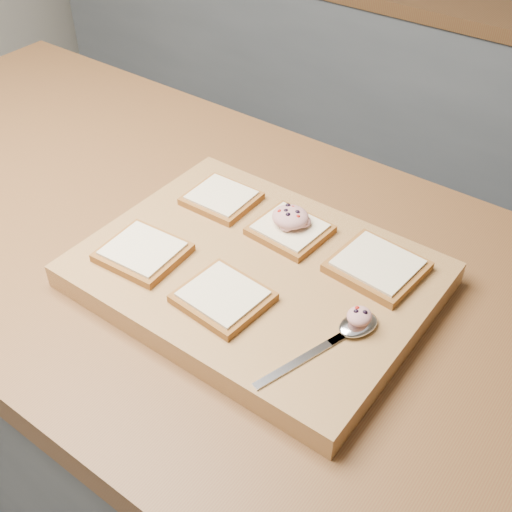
{
  "coord_description": "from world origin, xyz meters",
  "views": [
    {
      "loc": [
        0.48,
        -0.61,
        1.58
      ],
      "look_at": [
        0.04,
        -0.03,
        0.96
      ],
      "focal_mm": 45.0,
      "sensor_mm": 36.0,
      "label": 1
    }
  ],
  "objects": [
    {
      "name": "cutting_board",
      "position": [
        0.04,
        -0.03,
        0.92
      ],
      "size": [
        0.51,
        0.39,
        0.04
      ],
      "primitive_type": "cube",
      "color": "#A37B46",
      "rests_on": "island_counter"
    },
    {
      "name": "bread_near_left",
      "position": [
        -0.11,
        -0.11,
        0.95
      ],
      "size": [
        0.13,
        0.12,
        0.02
      ],
      "color": "brown",
      "rests_on": "cutting_board"
    },
    {
      "name": "bread_far_left",
      "position": [
        -0.1,
        0.07,
        0.95
      ],
      "size": [
        0.11,
        0.1,
        0.02
      ],
      "color": "brown",
      "rests_on": "cutting_board"
    },
    {
      "name": "bread_near_center",
      "position": [
        0.05,
        -0.12,
        0.95
      ],
      "size": [
        0.13,
        0.12,
        0.02
      ],
      "color": "brown",
      "rests_on": "cutting_board"
    },
    {
      "name": "tuna_salad_dollop",
      "position": [
        0.04,
        0.07,
        0.97
      ],
      "size": [
        0.06,
        0.06,
        0.03
      ],
      "color": "tan",
      "rests_on": "bread_far_center"
    },
    {
      "name": "bread_far_right",
      "position": [
        0.19,
        0.07,
        0.95
      ],
      "size": [
        0.13,
        0.13,
        0.02
      ],
      "color": "brown",
      "rests_on": "cutting_board"
    },
    {
      "name": "bread_far_center",
      "position": [
        0.04,
        0.07,
        0.95
      ],
      "size": [
        0.12,
        0.11,
        0.02
      ],
      "color": "brown",
      "rests_on": "cutting_board"
    },
    {
      "name": "spoon",
      "position": [
        0.22,
        -0.06,
        0.95
      ],
      "size": [
        0.09,
        0.2,
        0.01
      ],
      "color": "silver",
      "rests_on": "cutting_board"
    },
    {
      "name": "island_counter",
      "position": [
        0.0,
        0.0,
        0.45
      ],
      "size": [
        2.0,
        0.8,
        0.9
      ],
      "color": "slate",
      "rests_on": "ground"
    },
    {
      "name": "spoon_salad",
      "position": [
        0.23,
        -0.05,
        0.96
      ],
      "size": [
        0.03,
        0.04,
        0.02
      ],
      "color": "tan",
      "rests_on": "spoon"
    },
    {
      "name": "back_counter",
      "position": [
        0.0,
        1.43,
        0.47
      ],
      "size": [
        3.6,
        0.62,
        0.94
      ],
      "color": "slate",
      "rests_on": "ground"
    }
  ]
}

